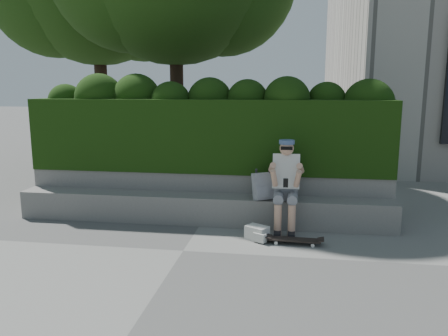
% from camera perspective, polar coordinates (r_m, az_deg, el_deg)
% --- Properties ---
extents(ground, '(80.00, 80.00, 0.00)m').
position_cam_1_polar(ground, '(5.94, -5.36, -10.72)').
color(ground, slate).
rests_on(ground, ground).
extents(bench_ledge, '(6.00, 0.45, 0.45)m').
position_cam_1_polar(bench_ledge, '(7.02, -2.94, -5.37)').
color(bench_ledge, gray).
rests_on(bench_ledge, ground).
extents(planter_wall, '(6.00, 0.50, 0.75)m').
position_cam_1_polar(planter_wall, '(7.43, -2.22, -3.27)').
color(planter_wall, gray).
rests_on(planter_wall, ground).
extents(hedge, '(6.00, 1.00, 1.20)m').
position_cam_1_polar(hedge, '(7.48, -1.95, 4.41)').
color(hedge, black).
rests_on(hedge, planter_wall).
extents(person, '(0.40, 0.76, 1.38)m').
position_cam_1_polar(person, '(6.58, 8.08, -1.81)').
color(person, gray).
rests_on(person, ground).
extents(skateboard, '(0.72, 0.21, 0.07)m').
position_cam_1_polar(skateboard, '(6.20, 9.19, -9.25)').
color(skateboard, black).
rests_on(skateboard, ground).
extents(backpack_plaid, '(0.32, 0.28, 0.41)m').
position_cam_1_polar(backpack_plaid, '(6.69, 5.05, -2.37)').
color(backpack_plaid, '#B8B7BD').
rests_on(backpack_plaid, bench_ledge).
extents(backpack_ground, '(0.37, 0.34, 0.20)m').
position_cam_1_polar(backpack_ground, '(6.32, 4.33, -8.43)').
color(backpack_ground, beige).
rests_on(backpack_ground, ground).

